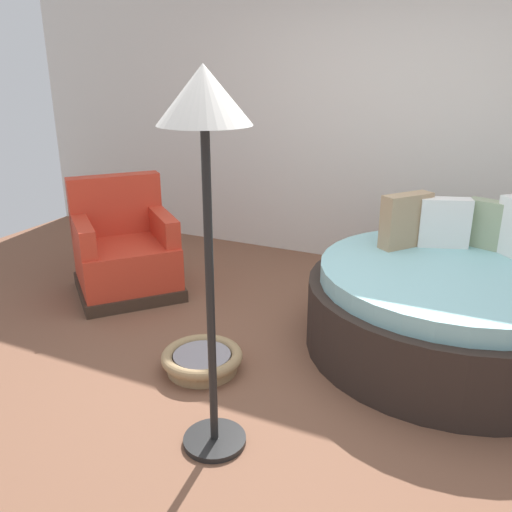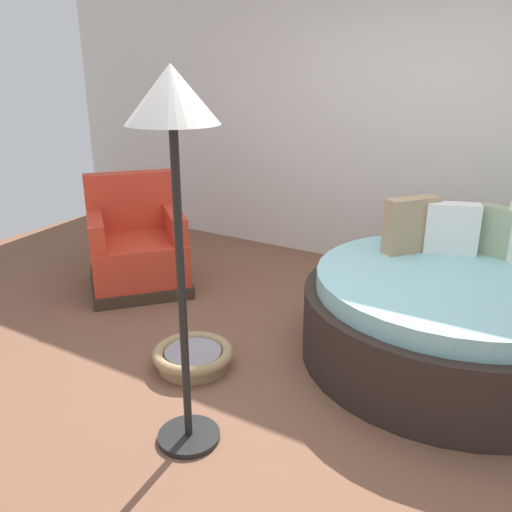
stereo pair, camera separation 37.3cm
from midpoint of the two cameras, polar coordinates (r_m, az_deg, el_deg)
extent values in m
cube|color=brown|center=(3.40, 1.76, -12.66)|extent=(8.00, 8.00, 0.02)
cube|color=silver|center=(4.99, 12.64, 15.77)|extent=(8.00, 0.12, 3.01)
cylinder|color=#2D231E|center=(3.73, 17.17, -6.25)|extent=(1.87, 1.87, 0.47)
cylinder|color=#8CC6CC|center=(3.62, 17.63, -2.08)|extent=(1.72, 1.72, 0.12)
cube|color=#93A37F|center=(4.01, 21.41, 3.07)|extent=(0.36, 0.22, 0.34)
cube|color=white|center=(3.94, 16.89, 3.40)|extent=(0.37, 0.23, 0.35)
cube|color=tan|center=(3.87, 13.05, 3.67)|extent=(0.32, 0.38, 0.38)
cube|color=#38281E|center=(4.67, -15.67, -3.21)|extent=(1.13, 1.13, 0.10)
cube|color=red|center=(4.59, -15.92, -0.68)|extent=(1.07, 1.07, 0.34)
cube|color=red|center=(4.76, -16.96, 5.26)|extent=(0.62, 0.68, 0.50)
cube|color=red|center=(4.48, -20.29, 2.12)|extent=(0.60, 0.54, 0.22)
cube|color=red|center=(4.55, -12.28, 3.19)|extent=(0.60, 0.54, 0.22)
cylinder|color=#9E7F56|center=(3.46, -8.90, -11.54)|extent=(0.44, 0.44, 0.06)
torus|color=#9E7F56|center=(3.43, -8.95, -10.61)|extent=(0.51, 0.51, 0.07)
cylinder|color=gray|center=(3.43, -8.95, -10.75)|extent=(0.36, 0.36, 0.05)
cylinder|color=black|center=(2.89, -8.33, -18.95)|extent=(0.32, 0.32, 0.03)
cylinder|color=black|center=(2.48, -9.23, -4.54)|extent=(0.04, 0.04, 1.55)
cone|color=silver|center=(2.27, -10.52, 16.55)|extent=(0.40, 0.40, 0.24)
camera|label=1|loc=(0.19, -92.86, -1.03)|focal=37.50mm
camera|label=2|loc=(0.19, 87.14, 1.03)|focal=37.50mm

